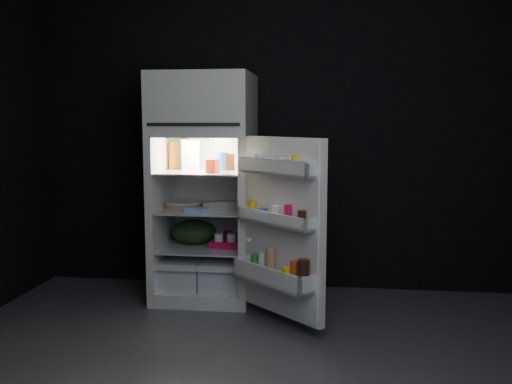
# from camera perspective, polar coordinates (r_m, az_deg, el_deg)

# --- Properties ---
(floor) EXTENTS (4.00, 3.40, 0.00)m
(floor) POSITION_cam_1_polar(r_m,az_deg,el_deg) (3.43, -1.34, -17.26)
(floor) COLOR #4D4D52
(floor) RESTS_ON ground
(wall_back) EXTENTS (4.00, 0.00, 2.70)m
(wall_back) POSITION_cam_1_polar(r_m,az_deg,el_deg) (4.81, 1.69, 6.36)
(wall_back) COLOR black
(wall_back) RESTS_ON ground
(wall_front) EXTENTS (4.00, 0.00, 2.70)m
(wall_front) POSITION_cam_1_polar(r_m,az_deg,el_deg) (1.47, -11.59, 4.18)
(wall_front) COLOR black
(wall_front) RESTS_ON ground
(refrigerator) EXTENTS (0.76, 0.71, 1.78)m
(refrigerator) POSITION_cam_1_polar(r_m,az_deg,el_deg) (4.54, -5.12, 1.29)
(refrigerator) COLOR white
(refrigerator) RESTS_ON ground
(fridge_door) EXTENTS (0.65, 0.63, 1.22)m
(fridge_door) POSITION_cam_1_polar(r_m,az_deg,el_deg) (3.86, 2.47, -3.70)
(fridge_door) COLOR white
(fridge_door) RESTS_ON ground
(milk_jug) EXTENTS (0.15, 0.15, 0.24)m
(milk_jug) POSITION_cam_1_polar(r_m,az_deg,el_deg) (4.60, -6.50, 3.73)
(milk_jug) COLOR white
(milk_jug) RESTS_ON refrigerator
(mayo_jar) EXTENTS (0.13, 0.13, 0.14)m
(mayo_jar) POSITION_cam_1_polar(r_m,az_deg,el_deg) (4.51, -3.39, 3.07)
(mayo_jar) COLOR #1C439B
(mayo_jar) RESTS_ON refrigerator
(jam_jar) EXTENTS (0.11, 0.11, 0.13)m
(jam_jar) POSITION_cam_1_polar(r_m,az_deg,el_deg) (4.52, -2.79, 3.01)
(jam_jar) COLOR black
(jam_jar) RESTS_ON refrigerator
(amber_bottle) EXTENTS (0.10, 0.10, 0.22)m
(amber_bottle) POSITION_cam_1_polar(r_m,az_deg,el_deg) (4.67, -8.24, 3.64)
(amber_bottle) COLOR #B3621C
(amber_bottle) RESTS_ON refrigerator
(small_carton) EXTENTS (0.10, 0.09, 0.10)m
(small_carton) POSITION_cam_1_polar(r_m,az_deg,el_deg) (4.32, -4.36, 2.61)
(small_carton) COLOR red
(small_carton) RESTS_ON refrigerator
(egg_carton) EXTENTS (0.28, 0.19, 0.07)m
(egg_carton) POSITION_cam_1_polar(r_m,az_deg,el_deg) (4.43, -3.69, -1.38)
(egg_carton) COLOR gray
(egg_carton) RESTS_ON refrigerator
(pie) EXTENTS (0.40, 0.40, 0.04)m
(pie) POSITION_cam_1_polar(r_m,az_deg,el_deg) (4.59, -7.13, -1.30)
(pie) COLOR tan
(pie) RESTS_ON refrigerator
(flat_package) EXTENTS (0.20, 0.13, 0.04)m
(flat_package) POSITION_cam_1_polar(r_m,az_deg,el_deg) (4.32, -5.90, -1.83)
(flat_package) COLOR #9AC2EF
(flat_package) RESTS_ON refrigerator
(wrapped_pkg) EXTENTS (0.12, 0.10, 0.05)m
(wrapped_pkg) POSITION_cam_1_polar(r_m,az_deg,el_deg) (4.58, -2.81, -1.20)
(wrapped_pkg) COLOR beige
(wrapped_pkg) RESTS_ON refrigerator
(produce_bag) EXTENTS (0.46, 0.43, 0.20)m
(produce_bag) POSITION_cam_1_polar(r_m,az_deg,el_deg) (4.65, -6.22, -3.96)
(produce_bag) COLOR #193815
(produce_bag) RESTS_ON refrigerator
(yogurt_tray) EXTENTS (0.27, 0.18, 0.05)m
(yogurt_tray) POSITION_cam_1_polar(r_m,az_deg,el_deg) (4.50, -2.99, -5.26)
(yogurt_tray) COLOR #C6114D
(yogurt_tray) RESTS_ON refrigerator
(small_can_red) EXTENTS (0.08, 0.08, 0.09)m
(small_can_red) POSITION_cam_1_polar(r_m,az_deg,el_deg) (4.70, -2.84, -4.45)
(small_can_red) COLOR #C6114D
(small_can_red) RESTS_ON refrigerator
(small_can_silver) EXTENTS (0.08, 0.08, 0.09)m
(small_can_silver) POSITION_cam_1_polar(r_m,az_deg,el_deg) (4.64, -2.29, -4.61)
(small_can_silver) COLOR silver
(small_can_silver) RESTS_ON refrigerator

